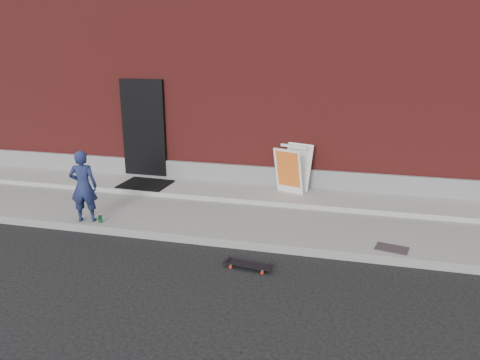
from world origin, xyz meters
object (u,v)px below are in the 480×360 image
(skateboard, at_px, (248,265))
(soda_can, at_px, (100,219))
(child, at_px, (83,186))
(pizza_sign, at_px, (293,169))

(skateboard, bearing_deg, soda_can, 164.38)
(soda_can, bearing_deg, child, 177.31)
(skateboard, distance_m, pizza_sign, 3.31)
(child, distance_m, skateboard, 3.47)
(pizza_sign, bearing_deg, soda_can, -143.27)
(skateboard, relative_size, soda_can, 5.85)
(skateboard, relative_size, pizza_sign, 0.75)
(child, height_order, skateboard, child)
(child, bearing_deg, skateboard, 149.33)
(child, xyz_separation_m, pizza_sign, (3.50, 2.38, -0.06))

